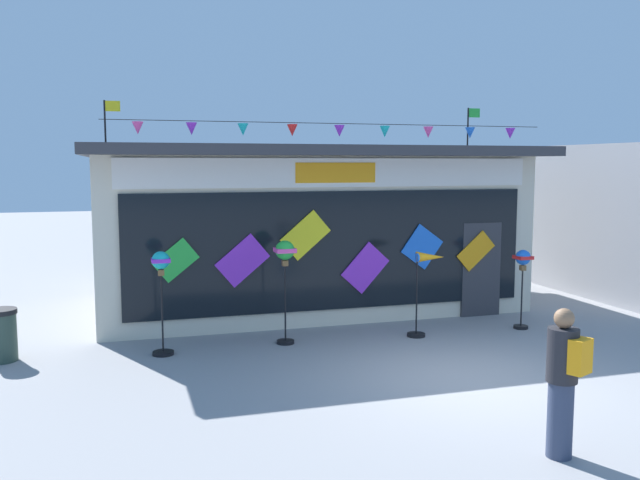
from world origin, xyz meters
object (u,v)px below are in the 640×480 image
Objects in this scene: wind_spinner_left at (285,261)px; trash_bin at (1,335)px; person_near_camera at (563,380)px; wind_spinner_far_left at (161,279)px; wind_spinner_center_right at (523,267)px; kite_shop_building at (302,225)px; wind_spinner_center_left at (426,276)px.

wind_spinner_left is 2.16× the size of trash_bin.
wind_spinner_left is 4.86m from trash_bin.
person_near_camera is at bearing -72.02° from wind_spinner_left.
wind_spinner_far_left is 6.90m from wind_spinner_center_right.
person_near_camera is at bearing -119.34° from wind_spinner_center_right.
kite_shop_building is at bearing 27.97° from trash_bin.
wind_spinner_far_left is (-3.44, -3.59, -0.51)m from kite_shop_building.
wind_spinner_left is at bearing 2.59° from wind_spinner_far_left.
wind_spinner_far_left reaches higher than person_near_camera.
wind_spinner_far_left is at bearing 178.69° from wind_spinner_center_right.
kite_shop_building is at bearing 132.77° from wind_spinner_center_right.
wind_spinner_left reaches higher than wind_spinner_center_left.
kite_shop_building is 5.33× the size of wind_spinner_far_left.
kite_shop_building is 3.72m from wind_spinner_left.
wind_spinner_center_right is at bearing -0.96° from wind_spinner_center_left.
wind_spinner_center_right is (3.46, -3.74, -0.60)m from kite_shop_building.
wind_spinner_center_right is at bearing -3.36° from trash_bin.
wind_spinner_left is at bearing 176.91° from wind_spinner_center_right.
person_near_camera is at bearing -53.78° from wind_spinner_far_left.
wind_spinner_center_left is (1.40, -3.71, -0.67)m from kite_shop_building.
wind_spinner_center_right is (6.90, -0.16, -0.09)m from wind_spinner_far_left.
trash_bin is at bearing 176.38° from wind_spinner_left.
kite_shop_building reaches higher than wind_spinner_left.
wind_spinner_center_left is at bearing -4.74° from wind_spinner_left.
person_near_camera reaches higher than wind_spinner_center_right.
wind_spinner_left is 2.70m from wind_spinner_center_left.
wind_spinner_center_right reaches higher than trash_bin.
wind_spinner_center_left is at bearing -1.45° from wind_spinner_far_left.
wind_spinner_far_left is 2.74m from trash_bin.
wind_spinner_left is at bearing -96.71° from person_near_camera.
wind_spinner_center_left is (2.67, -0.22, -0.36)m from wind_spinner_left.
person_near_camera reaches higher than trash_bin.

